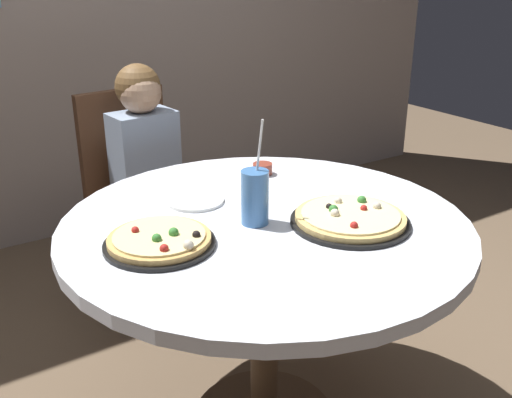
{
  "coord_description": "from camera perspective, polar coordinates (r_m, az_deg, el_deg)",
  "views": [
    {
      "loc": [
        -0.88,
        -1.3,
        1.46
      ],
      "look_at": [
        0.0,
        0.05,
        0.8
      ],
      "focal_mm": 41.17,
      "sensor_mm": 36.0,
      "label": 1
    }
  ],
  "objects": [
    {
      "name": "pizza_cheese",
      "position": [
        1.58,
        -9.32,
        -4.01
      ],
      "size": [
        0.3,
        0.3,
        0.05
      ],
      "color": "black",
      "rests_on": "dining_table"
    },
    {
      "name": "plate_small",
      "position": [
        1.86,
        -5.9,
        -0.15
      ],
      "size": [
        0.18,
        0.18,
        0.01
      ],
      "primitive_type": "cylinder",
      "color": "white",
      "rests_on": "dining_table"
    },
    {
      "name": "pizza_veggie",
      "position": [
        1.72,
        9.13,
        -1.88
      ],
      "size": [
        0.35,
        0.35,
        0.05
      ],
      "color": "black",
      "rests_on": "dining_table"
    },
    {
      "name": "dining_table",
      "position": [
        1.77,
        0.89,
        -4.98
      ],
      "size": [
        1.2,
        1.2,
        0.75
      ],
      "color": "silver",
      "rests_on": "ground_plane"
    },
    {
      "name": "chair_wooden",
      "position": [
        2.64,
        -11.57,
        1.1
      ],
      "size": [
        0.44,
        0.44,
        0.95
      ],
      "color": "brown",
      "rests_on": "ground_plane"
    },
    {
      "name": "diner_child",
      "position": [
        2.5,
        -9.6,
        -1.06
      ],
      "size": [
        0.28,
        0.42,
        1.08
      ],
      "color": "#3F4766",
      "rests_on": "ground_plane"
    },
    {
      "name": "soda_cup",
      "position": [
        1.67,
        -0.07,
        0.18
      ],
      "size": [
        0.08,
        0.08,
        0.31
      ],
      "color": "#3F72B2",
      "rests_on": "dining_table"
    },
    {
      "name": "sauce_bowl",
      "position": [
        2.09,
        0.64,
        2.95
      ],
      "size": [
        0.07,
        0.07,
        0.04
      ],
      "primitive_type": "cylinder",
      "color": "brown",
      "rests_on": "dining_table"
    }
  ]
}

